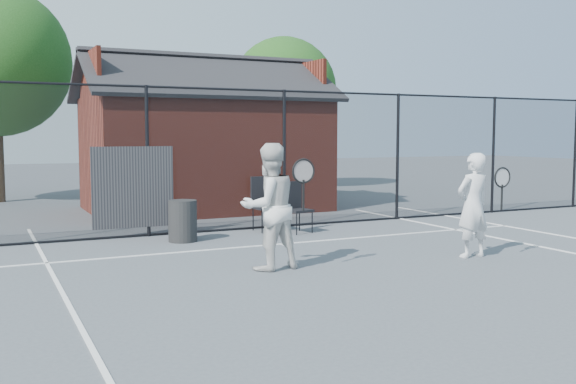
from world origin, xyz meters
name	(u,v)px	position (x,y,z in m)	size (l,w,h in m)	color
ground	(370,276)	(0.00, 0.00, 0.00)	(80.00, 80.00, 0.00)	#474C51
court_lines	(429,297)	(0.00, -1.32, 0.01)	(11.02, 18.00, 0.01)	silver
fence	(228,162)	(-0.30, 5.00, 1.45)	(22.04, 3.00, 3.00)	black
clubhouse	(204,150)	(0.50, 9.00, 1.61)	(6.50, 4.36, 4.19)	maroon
tree_right	(284,90)	(5.50, 14.50, 3.71)	(3.97, 3.97, 5.70)	#2F2212
player_front	(473,205)	(2.32, 0.50, 0.87)	(0.79, 0.59, 1.73)	silver
player_back	(269,207)	(-1.11, 1.08, 0.95)	(1.07, 0.84, 1.91)	silver
chair_left	(298,208)	(0.89, 4.10, 0.52)	(0.50, 0.52, 1.04)	black
chair_right	(267,205)	(0.41, 4.60, 0.56)	(0.54, 0.56, 1.12)	black
waste_bin	(183,221)	(-1.57, 4.10, 0.39)	(0.54, 0.54, 0.79)	#242424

